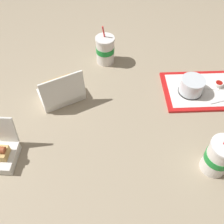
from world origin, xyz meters
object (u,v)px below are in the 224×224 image
object	(u,v)px
cake_container	(192,86)
soda_cup_right	(105,50)
ketchup_cup	(219,84)
soda_cup_left	(219,157)
plastic_fork	(220,101)
clamshell_sandwich_back	(61,91)
food_tray	(202,90)

from	to	relation	value
cake_container	soda_cup_right	world-z (taller)	soda_cup_right
ketchup_cup	soda_cup_left	xyz separation A→B (m)	(0.08, 0.44, 0.05)
soda_cup_left	ketchup_cup	bearing A→B (deg)	-100.05
plastic_fork	clamshell_sandwich_back	xyz separation A→B (m)	(0.74, 0.06, 0.03)
soda_cup_left	soda_cup_right	bearing A→B (deg)	-49.12
clamshell_sandwich_back	soda_cup_right	xyz separation A→B (m)	(-0.17, -0.29, 0.03)
plastic_fork	soda_cup_left	world-z (taller)	soda_cup_left
cake_container	soda_cup_left	world-z (taller)	soda_cup_left
cake_container	plastic_fork	bearing A→B (deg)	162.37
ketchup_cup	plastic_fork	size ratio (longest dim) A/B	0.36
plastic_fork	cake_container	bearing A→B (deg)	-41.47
soda_cup_right	ketchup_cup	bearing A→B (deg)	166.74
ketchup_cup	plastic_fork	world-z (taller)	ketchup_cup
food_tray	soda_cup_right	world-z (taller)	soda_cup_right
clamshell_sandwich_back	soda_cup_right	bearing A→B (deg)	-119.47
food_tray	soda_cup_left	xyz separation A→B (m)	(0.00, 0.41, 0.07)
food_tray	cake_container	size ratio (longest dim) A/B	3.60
ketchup_cup	soda_cup_left	distance (m)	0.45
cake_container	soda_cup_left	xyz separation A→B (m)	(-0.06, 0.38, 0.03)
soda_cup_right	cake_container	bearing A→B (deg)	156.46
food_tray	soda_cup_left	size ratio (longest dim) A/B	1.87
cake_container	soda_cup_right	size ratio (longest dim) A/B	0.55
clamshell_sandwich_back	soda_cup_right	size ratio (longest dim) A/B	1.15
plastic_fork	soda_cup_left	distance (m)	0.35
cake_container	clamshell_sandwich_back	distance (m)	0.61
food_tray	cake_container	world-z (taller)	cake_container
food_tray	cake_container	distance (m)	0.08
plastic_fork	soda_cup_left	bearing A→B (deg)	53.64
cake_container	clamshell_sandwich_back	world-z (taller)	clamshell_sandwich_back
cake_container	plastic_fork	distance (m)	0.15
ketchup_cup	soda_cup_right	world-z (taller)	soda_cup_right
cake_container	soda_cup_left	bearing A→B (deg)	98.94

